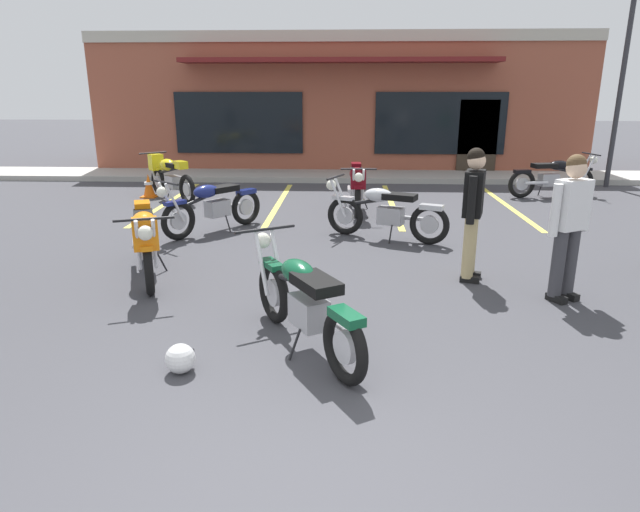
{
  "coord_description": "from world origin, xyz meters",
  "views": [
    {
      "loc": [
        0.22,
        -2.45,
        2.33
      ],
      "look_at": [
        -0.06,
        3.46,
        0.55
      ],
      "focal_mm": 30.87,
      "sensor_mm": 36.0,
      "label": 1
    }
  ],
  "objects_px": {
    "motorcycle_red_sportbike": "(169,175)",
    "motorcycle_foreground_classic": "(304,302)",
    "motorcycle_blue_standard": "(145,239)",
    "parking_lot_lamp_post": "(628,54)",
    "motorcycle_green_cafe_racer": "(357,185)",
    "motorcycle_silver_naked": "(553,177)",
    "motorcycle_black_cruiser": "(385,211)",
    "person_in_shorts_foreground": "(570,219)",
    "traffic_cone": "(149,186)",
    "helmet_on_pavement": "(180,358)",
    "person_near_building": "(473,207)",
    "motorcycle_orange_scrambler": "(212,206)"
  },
  "relations": [
    {
      "from": "motorcycle_red_sportbike",
      "to": "motorcycle_foreground_classic",
      "type": "bearing_deg",
      "value": -64.07
    },
    {
      "from": "motorcycle_blue_standard",
      "to": "parking_lot_lamp_post",
      "type": "xyz_separation_m",
      "value": [
        9.12,
        7.45,
        2.62
      ]
    },
    {
      "from": "motorcycle_green_cafe_racer",
      "to": "parking_lot_lamp_post",
      "type": "bearing_deg",
      "value": 26.49
    },
    {
      "from": "parking_lot_lamp_post",
      "to": "motorcycle_silver_naked",
      "type": "bearing_deg",
      "value": -143.91
    },
    {
      "from": "motorcycle_black_cruiser",
      "to": "person_in_shorts_foreground",
      "type": "relative_size",
      "value": 1.19
    },
    {
      "from": "motorcycle_silver_naked",
      "to": "traffic_cone",
      "type": "relative_size",
      "value": 3.94
    },
    {
      "from": "person_in_shorts_foreground",
      "to": "helmet_on_pavement",
      "type": "xyz_separation_m",
      "value": [
        -3.91,
        -1.93,
        -0.82
      ]
    },
    {
      "from": "person_near_building",
      "to": "parking_lot_lamp_post",
      "type": "distance_m",
      "value": 9.11
    },
    {
      "from": "helmet_on_pavement",
      "to": "traffic_cone",
      "type": "relative_size",
      "value": 0.49
    },
    {
      "from": "person_near_building",
      "to": "motorcycle_foreground_classic",
      "type": "bearing_deg",
      "value": -133.61
    },
    {
      "from": "motorcycle_blue_standard",
      "to": "person_in_shorts_foreground",
      "type": "bearing_deg",
      "value": -5.47
    },
    {
      "from": "traffic_cone",
      "to": "motorcycle_blue_standard",
      "type": "bearing_deg",
      "value": -70.81
    },
    {
      "from": "person_near_building",
      "to": "helmet_on_pavement",
      "type": "bearing_deg",
      "value": -139.08
    },
    {
      "from": "motorcycle_orange_scrambler",
      "to": "person_in_shorts_foreground",
      "type": "distance_m",
      "value": 5.64
    },
    {
      "from": "motorcycle_blue_standard",
      "to": "person_near_building",
      "type": "relative_size",
      "value": 1.2
    },
    {
      "from": "motorcycle_green_cafe_racer",
      "to": "helmet_on_pavement",
      "type": "relative_size",
      "value": 8.1
    },
    {
      "from": "motorcycle_silver_naked",
      "to": "traffic_cone",
      "type": "distance_m",
      "value": 9.18
    },
    {
      "from": "person_near_building",
      "to": "traffic_cone",
      "type": "bearing_deg",
      "value": 138.07
    },
    {
      "from": "person_near_building",
      "to": "helmet_on_pavement",
      "type": "xyz_separation_m",
      "value": [
        -2.98,
        -2.58,
        -0.82
      ]
    },
    {
      "from": "motorcycle_silver_naked",
      "to": "motorcycle_blue_standard",
      "type": "relative_size",
      "value": 1.04
    },
    {
      "from": "motorcycle_green_cafe_racer",
      "to": "motorcycle_silver_naked",
      "type": "bearing_deg",
      "value": 21.82
    },
    {
      "from": "motorcycle_blue_standard",
      "to": "helmet_on_pavement",
      "type": "bearing_deg",
      "value": -64.94
    },
    {
      "from": "motorcycle_foreground_classic",
      "to": "motorcycle_blue_standard",
      "type": "distance_m",
      "value": 2.86
    },
    {
      "from": "motorcycle_foreground_classic",
      "to": "parking_lot_lamp_post",
      "type": "relative_size",
      "value": 0.39
    },
    {
      "from": "motorcycle_foreground_classic",
      "to": "parking_lot_lamp_post",
      "type": "height_order",
      "value": "parking_lot_lamp_post"
    },
    {
      "from": "motorcycle_black_cruiser",
      "to": "person_near_building",
      "type": "bearing_deg",
      "value": -64.53
    },
    {
      "from": "motorcycle_black_cruiser",
      "to": "helmet_on_pavement",
      "type": "bearing_deg",
      "value": -114.04
    },
    {
      "from": "motorcycle_foreground_classic",
      "to": "motorcycle_blue_standard",
      "type": "relative_size",
      "value": 0.93
    },
    {
      "from": "motorcycle_orange_scrambler",
      "to": "parking_lot_lamp_post",
      "type": "xyz_separation_m",
      "value": [
        8.85,
        4.97,
        2.69
      ]
    },
    {
      "from": "motorcycle_green_cafe_racer",
      "to": "traffic_cone",
      "type": "relative_size",
      "value": 3.98
    },
    {
      "from": "motorcycle_orange_scrambler",
      "to": "traffic_cone",
      "type": "xyz_separation_m",
      "value": [
        -2.22,
        3.13,
        -0.2
      ]
    },
    {
      "from": "motorcycle_black_cruiser",
      "to": "motorcycle_green_cafe_racer",
      "type": "relative_size",
      "value": 0.94
    },
    {
      "from": "person_in_shorts_foreground",
      "to": "traffic_cone",
      "type": "bearing_deg",
      "value": 138.92
    },
    {
      "from": "person_in_shorts_foreground",
      "to": "parking_lot_lamp_post",
      "type": "xyz_separation_m",
      "value": [
        4.08,
        7.93,
        2.2
      ]
    },
    {
      "from": "motorcycle_black_cruiser",
      "to": "motorcycle_silver_naked",
      "type": "distance_m",
      "value": 5.64
    },
    {
      "from": "parking_lot_lamp_post",
      "to": "person_in_shorts_foreground",
      "type": "bearing_deg",
      "value": -117.21
    },
    {
      "from": "motorcycle_red_sportbike",
      "to": "motorcycle_green_cafe_racer",
      "type": "bearing_deg",
      "value": -15.53
    },
    {
      "from": "motorcycle_silver_naked",
      "to": "motorcycle_green_cafe_racer",
      "type": "height_order",
      "value": "same"
    },
    {
      "from": "parking_lot_lamp_post",
      "to": "motorcycle_green_cafe_racer",
      "type": "bearing_deg",
      "value": -153.51
    },
    {
      "from": "parking_lot_lamp_post",
      "to": "traffic_cone",
      "type": "bearing_deg",
      "value": -170.57
    },
    {
      "from": "motorcycle_silver_naked",
      "to": "motorcycle_orange_scrambler",
      "type": "relative_size",
      "value": 1.18
    },
    {
      "from": "motorcycle_orange_scrambler",
      "to": "person_near_building",
      "type": "relative_size",
      "value": 1.05
    },
    {
      "from": "motorcycle_foreground_classic",
      "to": "parking_lot_lamp_post",
      "type": "xyz_separation_m",
      "value": [
        6.96,
        9.33,
        2.69
      ]
    },
    {
      "from": "helmet_on_pavement",
      "to": "motorcycle_blue_standard",
      "type": "bearing_deg",
      "value": 115.06
    },
    {
      "from": "person_near_building",
      "to": "traffic_cone",
      "type": "height_order",
      "value": "person_near_building"
    },
    {
      "from": "traffic_cone",
      "to": "parking_lot_lamp_post",
      "type": "height_order",
      "value": "parking_lot_lamp_post"
    },
    {
      "from": "motorcycle_green_cafe_racer",
      "to": "traffic_cone",
      "type": "distance_m",
      "value": 4.89
    },
    {
      "from": "person_near_building",
      "to": "person_in_shorts_foreground",
      "type": "bearing_deg",
      "value": -34.99
    },
    {
      "from": "motorcycle_orange_scrambler",
      "to": "motorcycle_foreground_classic",
      "type": "bearing_deg",
      "value": -66.57
    },
    {
      "from": "motorcycle_red_sportbike",
      "to": "motorcycle_orange_scrambler",
      "type": "distance_m",
      "value": 3.38
    }
  ]
}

